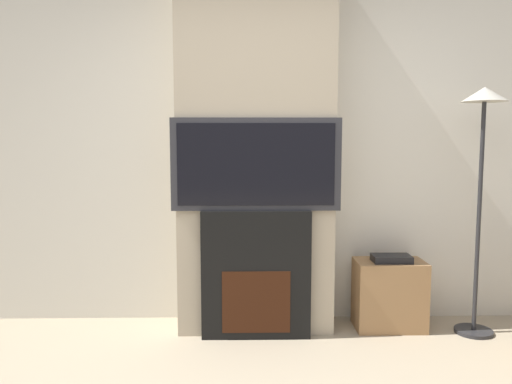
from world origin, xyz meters
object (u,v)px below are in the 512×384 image
Objects in this scene: floor_lamp at (482,143)px; media_stand at (389,293)px; fireplace at (256,274)px; television at (256,164)px.

media_stand is (-0.59, 0.11, -1.11)m from floor_lamp.
fireplace is at bearing -178.78° from floor_lamp.
media_stand is (0.99, 0.14, -0.96)m from television.
television reaches higher than media_stand.
television is at bearing -90.00° from fireplace.
floor_lamp reaches higher than media_stand.
television is 2.09× the size of media_stand.
fireplace is 1.02m from media_stand.
fireplace is 1.83m from floor_lamp.
media_stand is (0.99, 0.14, -0.19)m from fireplace.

